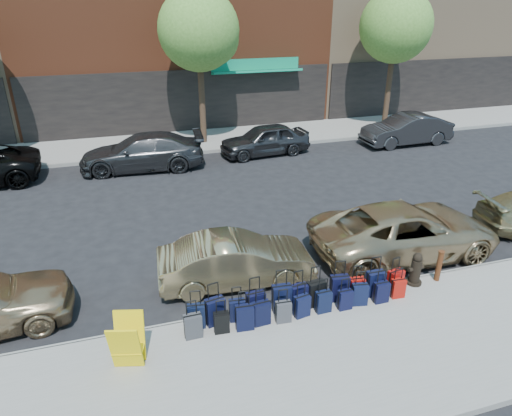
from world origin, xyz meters
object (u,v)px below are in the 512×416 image
object	(u,v)px
bollard	(439,265)
car_far_3	(406,130)
car_near_1	(236,260)
car_near_2	(405,231)
fire_hydrant	(416,270)
car_far_1	(142,152)
suitcase_front_5	(299,296)
tree_right	(398,28)
display_rack	(128,342)
tree_center	(202,32)
car_far_2	(265,140)

from	to	relation	value
bollard	car_far_3	world-z (taller)	car_far_3
car_near_1	car_near_2	xyz separation A→B (m)	(5.06, 0.01, 0.09)
fire_hydrant	car_far_1	xyz separation A→B (m)	(-6.01, 11.36, 0.21)
suitcase_front_5	car_near_2	distance (m)	4.31
tree_right	car_near_1	xyz separation A→B (m)	(-12.23, -12.60, -4.74)
bollard	car_near_2	xyz separation A→B (m)	(0.07, 1.67, 0.16)
display_rack	car_near_1	xyz separation A→B (m)	(2.85, 2.39, -0.02)
car_near_2	car_far_3	world-z (taller)	car_far_3
tree_center	car_far_3	xyz separation A→B (m)	(9.77, -2.97, -4.65)
tree_right	car_near_2	distance (m)	15.22
bollard	car_near_2	world-z (taller)	car_near_2
tree_right	tree_center	bearing A→B (deg)	180.00
display_rack	tree_center	bearing A→B (deg)	87.98
car_near_1	car_near_2	distance (m)	5.06
display_rack	car_far_2	world-z (taller)	car_far_2
suitcase_front_5	car_far_3	size ratio (longest dim) A/B	0.21
tree_right	car_near_2	xyz separation A→B (m)	(-7.17, -12.59, -4.65)
fire_hydrant	car_near_2	distance (m)	1.79
display_rack	car_far_2	distance (m)	14.31
car_near_1	car_far_1	world-z (taller)	car_far_1
fire_hydrant	car_near_1	xyz separation A→B (m)	(-4.33, 1.61, 0.11)
car_far_1	tree_right	bearing A→B (deg)	106.71
tree_right	car_far_2	size ratio (longest dim) A/B	1.70
suitcase_front_5	car_far_3	world-z (taller)	car_far_3
tree_center	display_rack	world-z (taller)	tree_center
suitcase_front_5	bollard	distance (m)	3.90
bollard	display_rack	bearing A→B (deg)	-174.64
bollard	car_far_2	distance (m)	11.83
car_far_3	car_near_2	bearing A→B (deg)	-34.59
car_far_1	fire_hydrant	bearing A→B (deg)	33.01
fire_hydrant	car_far_1	bearing A→B (deg)	112.31
tree_center	car_near_2	distance (m)	13.83
tree_center	bollard	world-z (taller)	tree_center
tree_center	car_near_1	distance (m)	13.57
suitcase_front_5	bollard	world-z (taller)	suitcase_front_5
car_far_2	bollard	bearing A→B (deg)	-0.75
car_near_1	car_far_2	xyz separation A→B (m)	(4.07, 10.13, 0.06)
car_near_2	car_far_2	distance (m)	10.17
fire_hydrant	display_rack	bearing A→B (deg)	-179.34
tree_right	car_far_3	xyz separation A→B (m)	(-0.73, -2.97, -4.65)
tree_center	tree_right	world-z (taller)	same
display_rack	car_far_1	distance (m)	12.20
tree_center	car_near_1	world-z (taller)	tree_center
car_far_2	car_far_3	world-z (taller)	car_far_3
bollard	car_far_3	size ratio (longest dim) A/B	0.19
bollard	car_near_1	world-z (taller)	car_near_1
suitcase_front_5	bollard	size ratio (longest dim) A/B	1.13
car_far_3	car_far_1	bearing A→B (deg)	-91.29
tree_center	tree_right	distance (m)	10.50
suitcase_front_5	display_rack	xyz separation A→B (m)	(-3.95, -0.74, 0.23)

